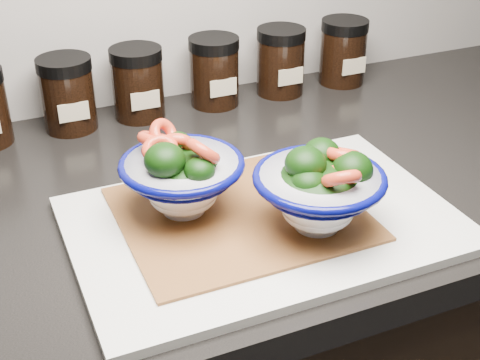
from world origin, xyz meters
name	(u,v)px	position (x,y,z in m)	size (l,w,h in m)	color
countertop	(284,178)	(0.00, 1.45, 0.88)	(3.50, 0.60, 0.04)	black
cutting_board	(263,223)	(-0.09, 1.32, 0.91)	(0.45, 0.30, 0.01)	silver
bamboo_mat	(240,213)	(-0.11, 1.34, 0.91)	(0.28, 0.24, 0.00)	#9D612F
bowl_left	(181,176)	(-0.17, 1.37, 0.96)	(0.15, 0.15, 0.11)	white
bowl_right	(320,189)	(-0.04, 1.28, 0.96)	(0.15, 0.15, 0.10)	white
spice_jar_b	(68,94)	(-0.25, 1.69, 0.96)	(0.08, 0.08, 0.11)	black
spice_jar_c	(138,83)	(-0.14, 1.69, 0.96)	(0.08, 0.08, 0.11)	black
spice_jar_d	(214,71)	(-0.01, 1.69, 0.96)	(0.08, 0.08, 0.11)	black
spice_jar_e	(281,61)	(0.11, 1.69, 0.96)	(0.08, 0.08, 0.11)	black
spice_jar_f	(343,51)	(0.23, 1.69, 0.96)	(0.08, 0.08, 0.11)	black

